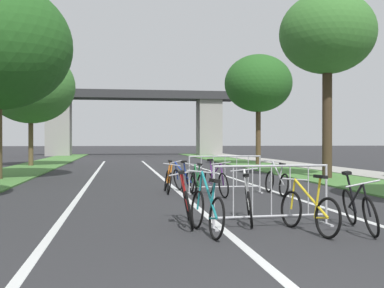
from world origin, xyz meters
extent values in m
cube|color=#477A38|center=(-6.37, 22.87, 0.03)|extent=(2.82, 55.90, 0.05)
cube|color=#477A38|center=(6.37, 22.87, 0.03)|extent=(2.82, 55.90, 0.05)
cube|color=#9E9B93|center=(8.90, 22.87, 0.04)|extent=(2.23, 55.90, 0.08)
cube|color=silver|center=(0.00, 16.17, 0.00)|extent=(0.14, 32.34, 0.01)
cube|color=silver|center=(2.73, 16.17, 0.00)|extent=(0.14, 32.34, 0.01)
cube|color=silver|center=(-2.73, 16.17, 0.00)|extent=(0.14, 32.34, 0.01)
cube|color=#2D2D30|center=(0.00, 46.20, 6.17)|extent=(20.65, 3.16, 0.81)
cube|color=gray|center=(-7.64, 46.20, 2.88)|extent=(2.36, 2.40, 5.77)
cube|color=gray|center=(7.64, 46.20, 2.88)|extent=(2.36, 2.40, 5.77)
cylinder|color=brown|center=(-6.74, 25.89, 1.37)|extent=(0.28, 0.28, 2.75)
ellipsoid|color=#38702D|center=(-6.74, 25.89, 4.64)|extent=(5.06, 5.06, 4.30)
cylinder|color=#3D2D1E|center=(6.23, 14.48, 2.11)|extent=(0.37, 0.37, 4.23)
ellipsoid|color=#38702D|center=(6.23, 14.48, 5.60)|extent=(3.66, 3.66, 3.11)
cylinder|color=#4C3823|center=(6.69, 25.20, 1.72)|extent=(0.30, 0.30, 3.44)
ellipsoid|color=#23561E|center=(6.69, 25.20, 4.98)|extent=(4.10, 4.10, 3.49)
cylinder|color=#ADADB2|center=(-0.14, 4.87, 0.53)|extent=(0.04, 0.04, 1.05)
cube|color=#ADADB2|center=(-0.14, 4.87, 0.01)|extent=(0.08, 0.44, 0.03)
cylinder|color=#ADADB2|center=(1.87, 4.97, 0.53)|extent=(0.04, 0.04, 1.05)
cube|color=#ADADB2|center=(1.87, 4.97, 0.01)|extent=(0.08, 0.44, 0.03)
cylinder|color=#ADADB2|center=(0.86, 4.92, 1.03)|extent=(2.01, 0.14, 0.04)
cylinder|color=#ADADB2|center=(0.86, 4.92, 0.18)|extent=(2.01, 0.14, 0.04)
cylinder|color=#ADADB2|center=(0.19, 4.88, 0.61)|extent=(0.02, 0.02, 0.87)
cylinder|color=#ADADB2|center=(0.53, 4.90, 0.61)|extent=(0.02, 0.02, 0.87)
cylinder|color=#ADADB2|center=(0.86, 4.92, 0.61)|extent=(0.02, 0.02, 0.87)
cylinder|color=#ADADB2|center=(1.20, 4.94, 0.61)|extent=(0.02, 0.02, 0.87)
cylinder|color=#ADADB2|center=(1.53, 4.95, 0.61)|extent=(0.02, 0.02, 0.87)
cylinder|color=#ADADB2|center=(0.23, 10.13, 0.53)|extent=(0.04, 0.04, 1.05)
cube|color=#ADADB2|center=(0.23, 10.13, 0.01)|extent=(0.06, 0.44, 0.03)
cylinder|color=#ADADB2|center=(2.24, 10.14, 0.53)|extent=(0.04, 0.04, 1.05)
cube|color=#ADADB2|center=(2.24, 10.14, 0.01)|extent=(0.06, 0.44, 0.03)
cylinder|color=#ADADB2|center=(1.23, 10.14, 1.03)|extent=(2.01, 0.05, 0.04)
cylinder|color=#ADADB2|center=(1.23, 10.14, 0.18)|extent=(2.01, 0.05, 0.04)
cylinder|color=#ADADB2|center=(0.56, 10.13, 0.61)|extent=(0.02, 0.02, 0.87)
cylinder|color=#ADADB2|center=(0.90, 10.14, 0.61)|extent=(0.02, 0.02, 0.87)
cylinder|color=#ADADB2|center=(1.23, 10.14, 0.61)|extent=(0.02, 0.02, 0.87)
cylinder|color=#ADADB2|center=(1.57, 10.14, 0.61)|extent=(0.02, 0.02, 0.87)
cylinder|color=#ADADB2|center=(1.90, 10.14, 0.61)|extent=(0.02, 0.02, 0.87)
torus|color=black|center=(0.76, 10.08, 0.32)|extent=(0.21, 0.66, 0.65)
torus|color=black|center=(0.94, 9.01, 0.32)|extent=(0.21, 0.66, 0.65)
cylinder|color=#662884|center=(0.82, 9.56, 0.61)|extent=(0.16, 1.05, 0.60)
cylinder|color=#662884|center=(0.78, 9.77, 0.61)|extent=(0.13, 0.11, 0.67)
cylinder|color=#662884|center=(0.79, 9.90, 0.30)|extent=(0.09, 0.35, 0.08)
cylinder|color=#662884|center=(0.91, 9.03, 0.61)|extent=(0.11, 0.08, 0.57)
cube|color=black|center=(0.75, 9.80, 0.94)|extent=(0.14, 0.25, 0.06)
cylinder|color=#99999E|center=(0.88, 9.05, 0.89)|extent=(0.54, 0.12, 0.08)
torus|color=black|center=(0.47, 4.86, 0.31)|extent=(0.24, 0.63, 0.62)
torus|color=black|center=(0.70, 5.86, 0.31)|extent=(0.24, 0.63, 0.62)
cylinder|color=silver|center=(0.55, 5.34, 0.61)|extent=(0.20, 0.99, 0.64)
cylinder|color=silver|center=(0.51, 5.15, 0.56)|extent=(0.13, 0.10, 0.60)
cylinder|color=silver|center=(0.51, 5.02, 0.29)|extent=(0.11, 0.33, 0.07)
cylinder|color=silver|center=(0.67, 5.84, 0.61)|extent=(0.12, 0.08, 0.61)
cube|color=black|center=(0.47, 5.12, 0.86)|extent=(0.16, 0.26, 0.06)
cylinder|color=#99999E|center=(0.63, 5.82, 0.91)|extent=(0.51, 0.14, 0.08)
torus|color=black|center=(-0.28, 3.99, 0.32)|extent=(0.19, 0.64, 0.64)
torus|color=black|center=(-0.40, 4.94, 0.32)|extent=(0.19, 0.64, 0.64)
cylinder|color=#197A7F|center=(-0.30, 4.44, 0.63)|extent=(0.10, 0.94, 0.66)
cylinder|color=#197A7F|center=(-0.29, 4.26, 0.56)|extent=(0.12, 0.11, 0.58)
cylinder|color=#197A7F|center=(-0.30, 4.14, 0.29)|extent=(0.07, 0.31, 0.08)
cylinder|color=#197A7F|center=(-0.37, 4.92, 0.63)|extent=(0.11, 0.08, 0.63)
cube|color=black|center=(-0.25, 4.23, 0.85)|extent=(0.14, 0.25, 0.06)
cylinder|color=#99999E|center=(-0.33, 4.90, 0.94)|extent=(0.53, 0.10, 0.08)
torus|color=black|center=(1.38, 3.84, 0.31)|extent=(0.22, 0.62, 0.62)
torus|color=black|center=(1.17, 4.81, 0.31)|extent=(0.22, 0.62, 0.62)
cylinder|color=gold|center=(1.30, 4.31, 0.56)|extent=(0.20, 0.95, 0.54)
cylinder|color=gold|center=(1.34, 4.12, 0.58)|extent=(0.12, 0.11, 0.65)
cylinder|color=gold|center=(1.34, 4.00, 0.29)|extent=(0.10, 0.32, 0.07)
cylinder|color=gold|center=(1.19, 4.79, 0.56)|extent=(0.10, 0.09, 0.50)
cube|color=black|center=(1.37, 4.09, 0.90)|extent=(0.15, 0.26, 0.06)
cylinder|color=#99999E|center=(1.22, 4.77, 0.81)|extent=(0.48, 0.13, 0.07)
torus|color=black|center=(0.30, 9.00, 0.31)|extent=(0.12, 0.61, 0.61)
torus|color=black|center=(0.30, 10.09, 0.31)|extent=(0.12, 0.61, 0.61)
cylinder|color=#1E7238|center=(0.34, 9.52, 0.56)|extent=(0.11, 1.06, 0.54)
cylinder|color=#1E7238|center=(0.34, 9.31, 0.56)|extent=(0.13, 0.13, 0.60)
cylinder|color=#1E7238|center=(0.30, 9.18, 0.28)|extent=(0.03, 0.35, 0.07)
cylinder|color=#1E7238|center=(0.34, 10.07, 0.56)|extent=(0.11, 0.09, 0.51)
cube|color=black|center=(0.37, 9.28, 0.85)|extent=(0.11, 0.24, 0.06)
cylinder|color=#99999E|center=(0.37, 10.04, 0.81)|extent=(0.45, 0.03, 0.08)
torus|color=black|center=(2.56, 9.08, 0.31)|extent=(0.15, 0.62, 0.61)
torus|color=black|center=(2.52, 10.14, 0.31)|extent=(0.15, 0.62, 0.61)
cylinder|color=#B7B7BC|center=(2.58, 9.59, 0.60)|extent=(0.07, 1.04, 0.61)
cylinder|color=#B7B7BC|center=(2.58, 9.38, 0.55)|extent=(0.13, 0.12, 0.59)
cylinder|color=#B7B7BC|center=(2.56, 9.25, 0.28)|extent=(0.05, 0.35, 0.07)
cylinder|color=#B7B7BC|center=(2.56, 10.12, 0.60)|extent=(0.12, 0.09, 0.58)
cube|color=black|center=(2.62, 9.35, 0.84)|extent=(0.11, 0.24, 0.06)
cylinder|color=#99999E|center=(2.60, 10.10, 0.88)|extent=(0.52, 0.05, 0.09)
torus|color=black|center=(-0.56, 4.81, 0.32)|extent=(0.22, 0.66, 0.65)
torus|color=black|center=(-0.48, 5.77, 0.32)|extent=(0.22, 0.66, 0.65)
cylinder|color=red|center=(-0.57, 5.27, 0.59)|extent=(0.06, 0.94, 0.57)
cylinder|color=red|center=(-0.59, 5.09, 0.60)|extent=(0.17, 0.10, 0.66)
cylinder|color=red|center=(-0.55, 4.96, 0.30)|extent=(0.06, 0.31, 0.08)
cylinder|color=red|center=(-0.53, 5.75, 0.59)|extent=(0.15, 0.08, 0.54)
cube|color=black|center=(-0.66, 5.06, 0.93)|extent=(0.13, 0.25, 0.07)
cylinder|color=#99999E|center=(-0.58, 5.73, 0.86)|extent=(0.43, 0.07, 0.11)
torus|color=black|center=(-0.31, 11.04, 0.30)|extent=(0.14, 0.61, 0.60)
torus|color=black|center=(-0.34, 10.04, 0.30)|extent=(0.14, 0.61, 0.60)
cylinder|color=orange|center=(-0.29, 10.56, 0.56)|extent=(0.09, 0.97, 0.55)
cylinder|color=orange|center=(-0.28, 10.75, 0.57)|extent=(0.14, 0.12, 0.63)
cylinder|color=orange|center=(-0.32, 10.88, 0.28)|extent=(0.04, 0.33, 0.07)
cylinder|color=orange|center=(-0.30, 10.06, 0.56)|extent=(0.12, 0.09, 0.52)
cube|color=black|center=(-0.23, 10.79, 0.88)|extent=(0.11, 0.24, 0.06)
cylinder|color=#99999E|center=(-0.26, 10.09, 0.81)|extent=(0.47, 0.04, 0.10)
torus|color=black|center=(2.24, 4.87, 0.31)|extent=(0.28, 0.65, 0.62)
torus|color=black|center=(2.04, 3.80, 0.31)|extent=(0.28, 0.65, 0.62)
cylinder|color=black|center=(2.09, 4.37, 0.56)|extent=(0.34, 1.03, 0.53)
cylinder|color=black|center=(2.13, 4.58, 0.59)|extent=(0.17, 0.15, 0.66)
cylinder|color=black|center=(2.21, 4.70, 0.29)|extent=(0.08, 0.35, 0.07)
cylinder|color=black|center=(1.99, 3.83, 0.56)|extent=(0.13, 0.11, 0.50)
cube|color=black|center=(2.07, 4.63, 0.92)|extent=(0.15, 0.26, 0.07)
cylinder|color=#99999E|center=(1.95, 3.87, 0.81)|extent=(0.51, 0.12, 0.13)
torus|color=black|center=(0.28, 10.15, 0.31)|extent=(0.32, 0.65, 0.62)
torus|color=black|center=(0.04, 11.15, 0.31)|extent=(0.32, 0.65, 0.62)
cylinder|color=#1E389E|center=(0.11, 10.61, 0.57)|extent=(0.39, 0.96, 0.55)
cylinder|color=#1E389E|center=(0.16, 10.42, 0.57)|extent=(0.16, 0.15, 0.62)
cylinder|color=#1E389E|center=(0.25, 10.31, 0.29)|extent=(0.10, 0.33, 0.07)
cylinder|color=#1E389E|center=(-0.01, 11.11, 0.57)|extent=(0.14, 0.12, 0.53)
cube|color=black|center=(0.10, 10.37, 0.88)|extent=(0.16, 0.26, 0.07)
cylinder|color=#99999E|center=(-0.06, 11.08, 0.83)|extent=(0.42, 0.13, 0.12)
camera|label=1|loc=(-1.69, -2.83, 1.44)|focal=44.62mm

